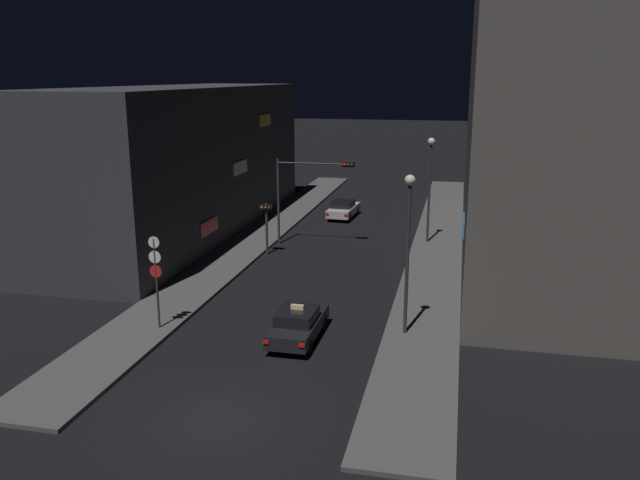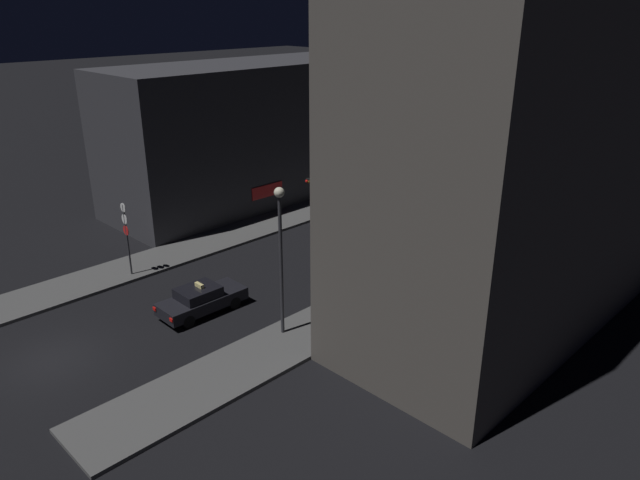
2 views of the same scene
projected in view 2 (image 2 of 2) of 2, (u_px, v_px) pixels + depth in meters
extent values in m
plane|color=black|center=(53.00, 360.00, 25.61)|extent=(300.00, 300.00, 0.00)
cube|color=#4C4C4C|center=(336.00, 202.00, 45.82)|extent=(3.28, 52.98, 0.17)
cube|color=#4C4C4C|center=(478.00, 245.00, 37.63)|extent=(3.28, 52.98, 0.17)
cube|color=#333338|center=(290.00, 125.00, 48.12)|extent=(8.23, 30.83, 10.43)
cube|color=red|center=(267.00, 191.00, 42.57)|extent=(0.08, 2.80, 0.90)
cube|color=white|center=(327.00, 138.00, 45.55)|extent=(0.08, 2.80, 0.90)
cube|color=yellow|center=(379.00, 91.00, 48.54)|extent=(0.08, 2.80, 0.90)
cube|color=#514C47|center=(587.00, 127.00, 30.70)|extent=(7.95, 32.60, 16.88)
cube|color=#337FE5|center=(443.00, 236.00, 31.04)|extent=(0.08, 2.80, 0.90)
cube|color=black|center=(202.00, 301.00, 29.42)|extent=(1.85, 4.42, 0.60)
cube|color=black|center=(198.00, 292.00, 29.09)|extent=(1.61, 2.00, 0.50)
cube|color=red|center=(155.00, 309.00, 28.43)|extent=(0.24, 0.06, 0.16)
cube|color=red|center=(171.00, 320.00, 27.44)|extent=(0.24, 0.06, 0.16)
cylinder|color=black|center=(216.00, 292.00, 30.95)|extent=(0.23, 0.64, 0.64)
cylinder|color=black|center=(234.00, 303.00, 29.89)|extent=(0.23, 0.64, 0.64)
cylinder|color=black|center=(170.00, 310.00, 29.17)|extent=(0.23, 0.64, 0.64)
cylinder|color=black|center=(188.00, 321.00, 28.11)|extent=(0.23, 0.64, 0.64)
cube|color=#F4E08C|center=(199.00, 285.00, 29.02)|extent=(0.56, 0.19, 0.20)
cube|color=#B7B7BC|center=(441.00, 189.00, 47.38)|extent=(2.08, 4.51, 0.60)
cube|color=black|center=(440.00, 183.00, 47.06)|extent=(1.71, 2.08, 0.50)
cube|color=red|center=(416.00, 191.00, 46.50)|extent=(0.24, 0.08, 0.16)
cube|color=red|center=(431.00, 195.00, 45.46)|extent=(0.24, 0.08, 0.16)
cylinder|color=black|center=(443.00, 187.00, 48.89)|extent=(0.26, 0.65, 0.64)
cylinder|color=black|center=(459.00, 191.00, 47.78)|extent=(0.26, 0.65, 0.64)
cylinder|color=black|center=(422.00, 193.00, 47.21)|extent=(0.26, 0.65, 0.64)
cylinder|color=black|center=(438.00, 198.00, 46.10)|extent=(0.26, 0.65, 0.64)
cylinder|color=#2D2D33|center=(338.00, 176.00, 42.37)|extent=(0.16, 0.16, 5.82)
cylinder|color=#2D2D33|center=(364.00, 145.00, 39.82)|extent=(4.77, 0.10, 0.10)
cube|color=black|center=(392.00, 150.00, 38.26)|extent=(0.80, 0.28, 0.32)
sphere|color=red|center=(388.00, 150.00, 38.31)|extent=(0.20, 0.20, 0.20)
sphere|color=#3F2D0C|center=(391.00, 151.00, 38.15)|extent=(0.20, 0.20, 0.20)
sphere|color=#0C3319|center=(394.00, 151.00, 37.99)|extent=(0.20, 0.20, 0.20)
cylinder|color=#2D2D33|center=(311.00, 201.00, 41.02)|extent=(0.16, 0.16, 3.33)
cube|color=black|center=(311.00, 181.00, 40.50)|extent=(0.80, 0.28, 0.32)
sphere|color=red|center=(307.00, 181.00, 40.55)|extent=(0.20, 0.20, 0.20)
sphere|color=#3F2D0C|center=(309.00, 182.00, 40.38)|extent=(0.20, 0.20, 0.20)
sphere|color=#0C3319|center=(312.00, 183.00, 40.22)|extent=(0.20, 0.20, 0.20)
cylinder|color=#2D2D33|center=(127.00, 240.00, 32.70)|extent=(0.10, 0.10, 4.11)
cylinder|color=white|center=(123.00, 208.00, 31.98)|extent=(0.52, 0.03, 0.52)
cylinder|color=white|center=(124.00, 219.00, 32.23)|extent=(0.57, 0.03, 0.57)
cylinder|color=red|center=(126.00, 230.00, 32.47)|extent=(0.56, 0.03, 0.56)
cylinder|color=#2D2D33|center=(281.00, 268.00, 26.30)|extent=(0.16, 0.16, 6.56)
sphere|color=#EAE5C6|center=(279.00, 192.00, 25.00)|extent=(0.46, 0.46, 0.46)
cylinder|color=#2D2D33|center=(476.00, 191.00, 37.09)|extent=(0.16, 0.16, 6.55)
sphere|color=#EAE5C6|center=(482.00, 136.00, 35.79)|extent=(0.49, 0.49, 0.49)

